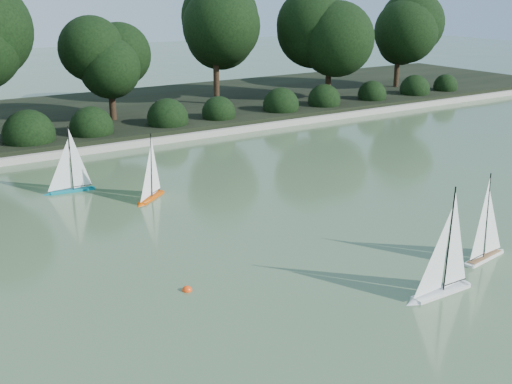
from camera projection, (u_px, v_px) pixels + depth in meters
ground at (323, 269)px, 9.90m from camera, size 80.00×80.00×0.00m
pond_coping at (111, 146)px, 17.06m from camera, size 40.00×0.35×0.18m
far_bank at (65, 119)px, 20.24m from camera, size 40.00×8.00×0.30m
tree_line at (115, 40)px, 18.86m from camera, size 26.31×3.93×4.39m
shrub_hedge at (98, 127)px, 17.67m from camera, size 29.10×1.10×1.10m
sailboat_white_a at (438, 278)px, 8.97m from camera, size 1.24×0.21×1.70m
sailboat_white_b at (489, 244)px, 10.23m from camera, size 1.12×0.34×1.52m
sailboat_orange at (149, 189)px, 13.02m from camera, size 0.91×0.77×1.45m
sailboat_teal at (67, 181)px, 13.51m from camera, size 1.10×0.29×1.50m
race_buoy at (187, 291)px, 9.19m from camera, size 0.15×0.15×0.15m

